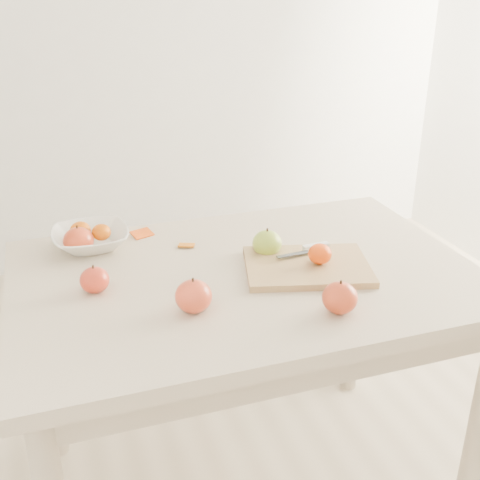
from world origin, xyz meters
name	(u,v)px	position (x,y,z in m)	size (l,w,h in m)	color
table	(246,305)	(0.00, 0.00, 0.65)	(1.20, 0.80, 0.75)	beige
cutting_board	(307,266)	(0.16, -0.04, 0.76)	(0.32, 0.24, 0.02)	tan
board_tangerine	(320,254)	(0.19, -0.05, 0.80)	(0.06, 0.06, 0.05)	#D93C07
fruit_bowl	(91,239)	(-0.37, 0.29, 0.78)	(0.22, 0.22, 0.05)	white
bowl_tangerine_near	(80,231)	(-0.39, 0.30, 0.80)	(0.06, 0.06, 0.05)	#D26407
bowl_tangerine_far	(101,232)	(-0.34, 0.27, 0.80)	(0.05, 0.05, 0.05)	#CC5207
orange_peel_a	(142,235)	(-0.22, 0.32, 0.75)	(0.06, 0.04, 0.00)	#DD4D0F
orange_peel_b	(186,246)	(-0.11, 0.20, 0.75)	(0.04, 0.04, 0.00)	#C3630D
paring_knife	(312,248)	(0.20, 0.03, 0.78)	(0.17, 0.05, 0.01)	white
apple_green	(267,243)	(0.09, 0.07, 0.79)	(0.08, 0.08, 0.07)	#679319
apple_red_c	(194,296)	(-0.18, -0.15, 0.79)	(0.09, 0.09, 0.08)	#A01512
apple_red_a	(78,241)	(-0.40, 0.26, 0.79)	(0.08, 0.08, 0.08)	#A8040D
apple_red_d	(95,280)	(-0.39, 0.02, 0.78)	(0.07, 0.07, 0.06)	maroon
apple_red_e	(340,298)	(0.14, -0.26, 0.79)	(0.08, 0.08, 0.07)	#A52A1D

